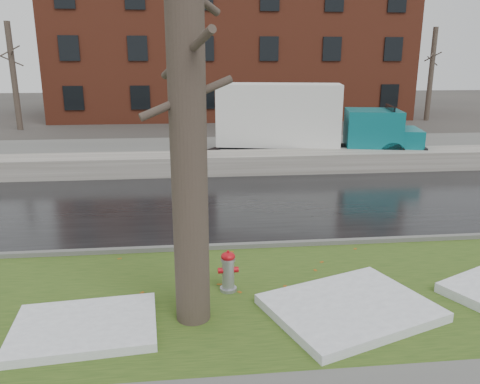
{
  "coord_description": "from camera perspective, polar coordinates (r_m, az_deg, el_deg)",
  "views": [
    {
      "loc": [
        -1.27,
        -8.88,
        4.13
      ],
      "look_at": [
        -0.09,
        2.29,
        1.0
      ],
      "focal_mm": 35.0,
      "sensor_mm": 36.0,
      "label": 1
    }
  ],
  "objects": [
    {
      "name": "snowbank",
      "position": [
        18.02,
        -1.88,
        3.54
      ],
      "size": [
        60.0,
        1.6,
        0.75
      ],
      "primitive_type": "cube",
      "color": "#BCB5AC",
      "rests_on": "ground"
    },
    {
      "name": "fire_hydrant",
      "position": [
        8.69,
        -1.46,
        -9.4
      ],
      "size": [
        0.38,
        0.33,
        0.79
      ],
      "rotation": [
        0.0,
        0.0,
        0.06
      ],
      "color": "#97999F",
      "rests_on": "verge"
    },
    {
      "name": "snow_patch_far",
      "position": [
        8.03,
        -18.38,
        -15.34
      ],
      "size": [
        2.34,
        1.8,
        0.14
      ],
      "primitive_type": "cube",
      "rotation": [
        0.0,
        0.0,
        0.09
      ],
      "color": "white",
      "rests_on": "verge"
    },
    {
      "name": "road",
      "position": [
        14.06,
        -0.6,
        -1.45
      ],
      "size": [
        60.0,
        7.0,
        0.03
      ],
      "primitive_type": "cube",
      "color": "black",
      "rests_on": "ground"
    },
    {
      "name": "bg_tree_center",
      "position": [
        35.21,
        -14.19,
        13.81
      ],
      "size": [
        1.4,
        1.62,
        6.5
      ],
      "color": "brown",
      "rests_on": "ground"
    },
    {
      "name": "brick_building",
      "position": [
        39.03,
        -1.3,
        16.84
      ],
      "size": [
        26.0,
        12.0,
        10.0
      ],
      "primitive_type": "cube",
      "color": "brown",
      "rests_on": "ground"
    },
    {
      "name": "curb",
      "position": [
        10.76,
        1.19,
        -6.6
      ],
      "size": [
        60.0,
        0.15,
        0.14
      ],
      "primitive_type": "cube",
      "color": "slate",
      "rests_on": "ground"
    },
    {
      "name": "tree",
      "position": [
        6.99,
        -6.46,
        10.74
      ],
      "size": [
        1.4,
        1.62,
        6.98
      ],
      "rotation": [
        0.0,
        0.0,
        -0.01
      ],
      "color": "brown",
      "rests_on": "verge"
    },
    {
      "name": "box_truck",
      "position": [
        20.26,
        7.73,
        8.61
      ],
      "size": [
        9.87,
        4.06,
        3.26
      ],
      "rotation": [
        0.0,
        0.0,
        -0.23
      ],
      "color": "black",
      "rests_on": "ground"
    },
    {
      "name": "parking_lot",
      "position": [
        22.3,
        -2.69,
        4.92
      ],
      "size": [
        60.0,
        9.0,
        0.03
      ],
      "primitive_type": "cube",
      "color": "slate",
      "rests_on": "ground"
    },
    {
      "name": "worker",
      "position": [
        17.18,
        -5.59,
        6.85
      ],
      "size": [
        0.68,
        0.57,
        1.59
      ],
      "primitive_type": "imported",
      "rotation": [
        0.0,
        0.0,
        3.53
      ],
      "color": "black",
      "rests_on": "snowbank"
    },
    {
      "name": "bg_tree_left",
      "position": [
        32.7,
        -25.88,
        12.66
      ],
      "size": [
        1.4,
        1.62,
        6.5
      ],
      "color": "brown",
      "rests_on": "ground"
    },
    {
      "name": "bg_tree_right",
      "position": [
        37.15,
        22.27,
        13.22
      ],
      "size": [
        1.4,
        1.62,
        6.5
      ],
      "color": "brown",
      "rests_on": "ground"
    },
    {
      "name": "verge",
      "position": [
        8.76,
        3.08,
        -12.43
      ],
      "size": [
        60.0,
        4.5,
        0.04
      ],
      "primitive_type": "cube",
      "color": "#2B4918",
      "rests_on": "ground"
    },
    {
      "name": "ground",
      "position": [
        9.88,
        1.93,
        -9.15
      ],
      "size": [
        120.0,
        120.0,
        0.0
      ],
      "primitive_type": "plane",
      "color": "#47423D",
      "rests_on": "ground"
    },
    {
      "name": "snow_patch_near",
      "position": [
        8.35,
        13.27,
        -13.58
      ],
      "size": [
        3.13,
        2.77,
        0.16
      ],
      "primitive_type": "cube",
      "rotation": [
        0.0,
        0.0,
        0.35
      ],
      "color": "white",
      "rests_on": "verge"
    }
  ]
}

